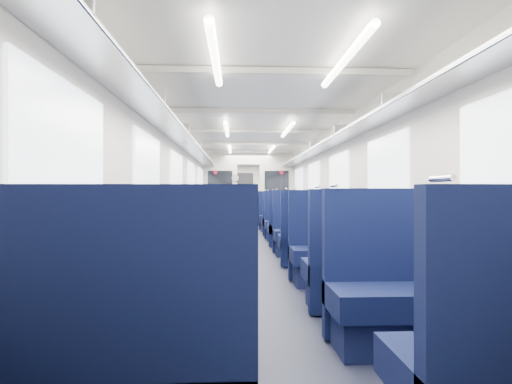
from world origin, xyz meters
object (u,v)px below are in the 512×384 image
(bulkhead, at_px, (248,189))
(seat_10, at_px, (211,235))
(seat_20, at_px, (223,215))
(seat_14, at_px, (217,225))
(seat_24, at_px, (225,212))
(seat_27, at_px, (265,210))
(seat_16, at_px, (219,222))
(seat_9, at_px, (314,242))
(seat_8, at_px, (206,243))
(seat_17, at_px, (283,222))
(seat_19, at_px, (278,218))
(seat_12, at_px, (214,229))
(seat_15, at_px, (287,225))
(seat_5, at_px, (362,272))
(seat_4, at_px, (189,271))
(seat_3, at_px, (400,297))
(seat_13, at_px, (294,229))
(seat_21, at_px, (272,215))
(seat_2, at_px, (171,302))
(seat_7, at_px, (333,254))
(seat_22, at_px, (224,213))
(seat_18, at_px, (221,219))
(seat_26, at_px, (226,210))
(seat_25, at_px, (267,212))
(seat_6, at_px, (199,255))
(seat_11, at_px, (303,234))
(seat_23, at_px, (269,213))
(end_door, at_px, (245,195))

(bulkhead, xyz_separation_m, seat_10, (-0.83, -5.52, -0.86))
(seat_20, bearing_deg, seat_14, -90.00)
(seat_24, relative_size, seat_27, 1.00)
(seat_10, xyz_separation_m, seat_16, (0.00, 3.36, 0.00))
(seat_9, bearing_deg, seat_8, -175.81)
(seat_17, xyz_separation_m, seat_19, (0.00, 1.30, 0.00))
(seat_12, height_order, seat_15, same)
(seat_5, bearing_deg, seat_4, 175.42)
(seat_3, height_order, seat_10, same)
(seat_13, distance_m, seat_21, 5.45)
(bulkhead, distance_m, seat_3, 10.05)
(seat_15, xyz_separation_m, seat_21, (0.00, 4.33, 0.00))
(seat_2, relative_size, seat_7, 1.00)
(seat_3, relative_size, seat_15, 1.00)
(seat_8, distance_m, seat_17, 4.86)
(seat_16, relative_size, seat_22, 1.00)
(seat_4, bearing_deg, seat_27, 82.94)
(seat_7, relative_size, seat_19, 1.00)
(seat_17, distance_m, seat_18, 2.05)
(seat_2, xyz_separation_m, seat_10, (0.00, 4.54, 0.00))
(bulkhead, bearing_deg, seat_26, 100.41)
(seat_12, relative_size, seat_16, 1.00)
(seat_25, bearing_deg, seat_26, 146.21)
(seat_12, height_order, seat_13, same)
(seat_2, bearing_deg, seat_15, 76.45)
(seat_13, bearing_deg, seat_24, 102.06)
(seat_10, xyz_separation_m, seat_15, (1.66, 2.35, 0.00))
(seat_10, distance_m, seat_18, 4.57)
(seat_2, height_order, seat_17, same)
(seat_8, relative_size, seat_20, 1.00)
(seat_9, bearing_deg, seat_19, 90.00)
(seat_24, bearing_deg, seat_14, -90.00)
(seat_27, bearing_deg, seat_14, -102.36)
(seat_2, height_order, seat_13, same)
(seat_17, bearing_deg, seat_3, -90.00)
(seat_2, relative_size, seat_6, 1.00)
(seat_9, height_order, seat_12, same)
(seat_12, height_order, seat_16, same)
(seat_5, height_order, seat_11, same)
(seat_26, bearing_deg, seat_20, -90.00)
(bulkhead, distance_m, seat_23, 2.53)
(seat_4, bearing_deg, seat_23, 81.52)
(seat_5, distance_m, seat_24, 12.63)
(seat_21, bearing_deg, seat_8, -101.90)
(seat_21, xyz_separation_m, seat_23, (0.00, 1.07, 0.00))
(seat_19, bearing_deg, seat_23, 90.00)
(seat_9, height_order, seat_18, same)
(end_door, relative_size, seat_14, 1.67)
(seat_5, relative_size, seat_22, 1.00)
(seat_13, distance_m, seat_23, 6.52)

